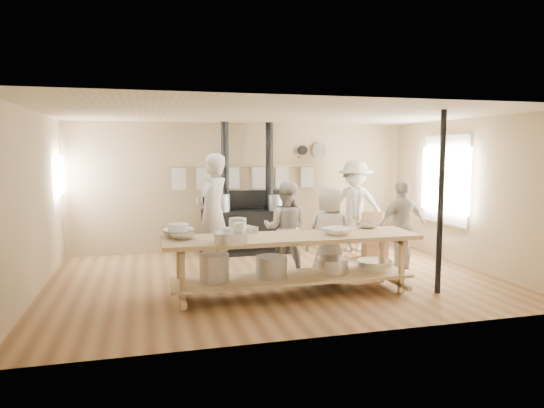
% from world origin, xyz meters
% --- Properties ---
extents(ground, '(7.00, 7.00, 0.00)m').
position_xyz_m(ground, '(0.00, 0.00, 0.00)').
color(ground, brown).
rests_on(ground, ground).
extents(room_shell, '(7.00, 7.00, 7.00)m').
position_xyz_m(room_shell, '(0.00, 0.00, 1.62)').
color(room_shell, tan).
rests_on(room_shell, ground).
extents(window_right, '(0.09, 1.50, 1.65)m').
position_xyz_m(window_right, '(3.47, 0.60, 1.50)').
color(window_right, beige).
rests_on(window_right, ground).
extents(left_opening, '(0.00, 0.90, 0.90)m').
position_xyz_m(left_opening, '(-3.45, 2.00, 1.60)').
color(left_opening, white).
rests_on(left_opening, ground).
extents(stove, '(1.90, 0.75, 2.60)m').
position_xyz_m(stove, '(-0.01, 2.12, 0.52)').
color(stove, black).
rests_on(stove, ground).
extents(towel_rail, '(3.00, 0.04, 0.47)m').
position_xyz_m(towel_rail, '(0.00, 2.40, 1.56)').
color(towel_rail, tan).
rests_on(towel_rail, ground).
extents(back_wall_shelf, '(0.63, 0.14, 0.32)m').
position_xyz_m(back_wall_shelf, '(1.46, 2.43, 2.00)').
color(back_wall_shelf, tan).
rests_on(back_wall_shelf, ground).
extents(prep_table, '(3.60, 0.90, 0.85)m').
position_xyz_m(prep_table, '(-0.01, -0.90, 0.52)').
color(prep_table, tan).
rests_on(prep_table, ground).
extents(support_post, '(0.08, 0.08, 2.60)m').
position_xyz_m(support_post, '(2.05, -1.35, 1.30)').
color(support_post, black).
rests_on(support_post, ground).
extents(cook_far_left, '(0.85, 0.85, 1.99)m').
position_xyz_m(cook_far_left, '(-0.91, 0.67, 1.00)').
color(cook_far_left, beige).
rests_on(cook_far_left, ground).
extents(cook_left, '(0.93, 0.85, 1.54)m').
position_xyz_m(cook_left, '(0.23, 0.18, 0.77)').
color(cook_left, beige).
rests_on(cook_left, ground).
extents(cook_center, '(0.83, 0.65, 1.50)m').
position_xyz_m(cook_center, '(0.75, -0.44, 0.75)').
color(cook_center, beige).
rests_on(cook_center, ground).
extents(cook_right, '(0.94, 0.48, 1.53)m').
position_xyz_m(cook_right, '(2.28, 0.09, 0.77)').
color(cook_right, beige).
rests_on(cook_right, ground).
extents(cook_by_window, '(1.37, 1.11, 1.85)m').
position_xyz_m(cook_by_window, '(2.13, 1.71, 0.92)').
color(cook_by_window, beige).
rests_on(cook_by_window, ground).
extents(chair, '(0.47, 0.47, 0.88)m').
position_xyz_m(chair, '(2.20, 0.96, 0.26)').
color(chair, brown).
rests_on(chair, ground).
extents(bowl_white_a, '(0.52, 0.52, 0.11)m').
position_xyz_m(bowl_white_a, '(-1.55, -0.57, 0.90)').
color(bowl_white_a, white).
rests_on(bowl_white_a, prep_table).
extents(bowl_steel_a, '(0.48, 0.48, 0.11)m').
position_xyz_m(bowl_steel_a, '(-1.51, -0.80, 0.90)').
color(bowl_steel_a, silver).
rests_on(bowl_steel_a, prep_table).
extents(bowl_white_b, '(0.54, 0.54, 0.10)m').
position_xyz_m(bowl_white_b, '(0.64, -0.99, 0.90)').
color(bowl_white_b, white).
rests_on(bowl_white_b, prep_table).
extents(bowl_steel_b, '(0.42, 0.42, 0.10)m').
position_xyz_m(bowl_steel_b, '(1.31, -0.57, 0.90)').
color(bowl_steel_b, silver).
rests_on(bowl_steel_b, prep_table).
extents(roasting_pan, '(0.50, 0.42, 0.10)m').
position_xyz_m(roasting_pan, '(-0.67, -0.57, 0.90)').
color(roasting_pan, '#B2B2B7').
rests_on(roasting_pan, prep_table).
extents(mixing_bowl_large, '(0.52, 0.52, 0.14)m').
position_xyz_m(mixing_bowl_large, '(-0.92, -1.23, 0.92)').
color(mixing_bowl_large, silver).
rests_on(mixing_bowl_large, prep_table).
extents(bucket_galv, '(0.33, 0.33, 0.23)m').
position_xyz_m(bucket_galv, '(-0.71, -0.57, 0.96)').
color(bucket_galv, gray).
rests_on(bucket_galv, prep_table).
extents(deep_bowl_enamel, '(0.30, 0.30, 0.18)m').
position_xyz_m(deep_bowl_enamel, '(-1.55, -0.57, 0.94)').
color(deep_bowl_enamel, white).
rests_on(deep_bowl_enamel, prep_table).
extents(pitcher, '(0.20, 0.20, 0.25)m').
position_xyz_m(pitcher, '(-0.80, -1.16, 0.98)').
color(pitcher, white).
rests_on(pitcher, prep_table).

